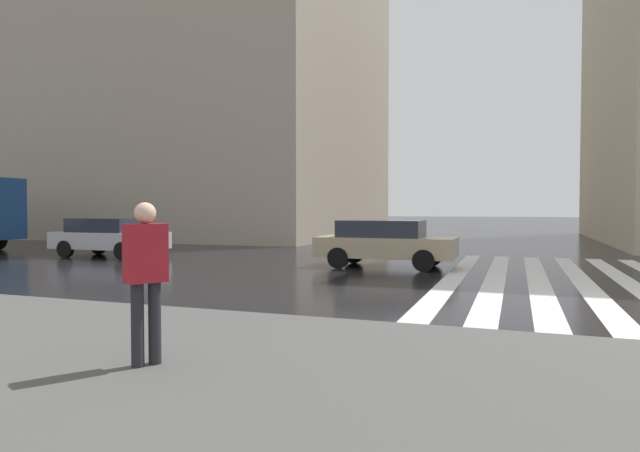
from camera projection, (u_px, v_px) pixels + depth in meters
name	position (u px, v px, depth m)	size (l,w,h in m)	color
zebra_crossing	(582.00, 281.00, 13.32)	(13.00, 6.50, 0.01)	silver
haussmann_block_mid	(202.00, 77.00, 37.26)	(19.01, 21.57, 21.79)	tan
car_silver	(109.00, 236.00, 19.93)	(1.85, 4.10, 1.41)	#B7B7BC
car_champagne	(385.00, 242.00, 16.47)	(1.85, 4.10, 1.41)	tan
pedestrian_far_down_pavement	(146.00, 270.00, 5.62)	(0.47, 0.42, 1.68)	maroon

